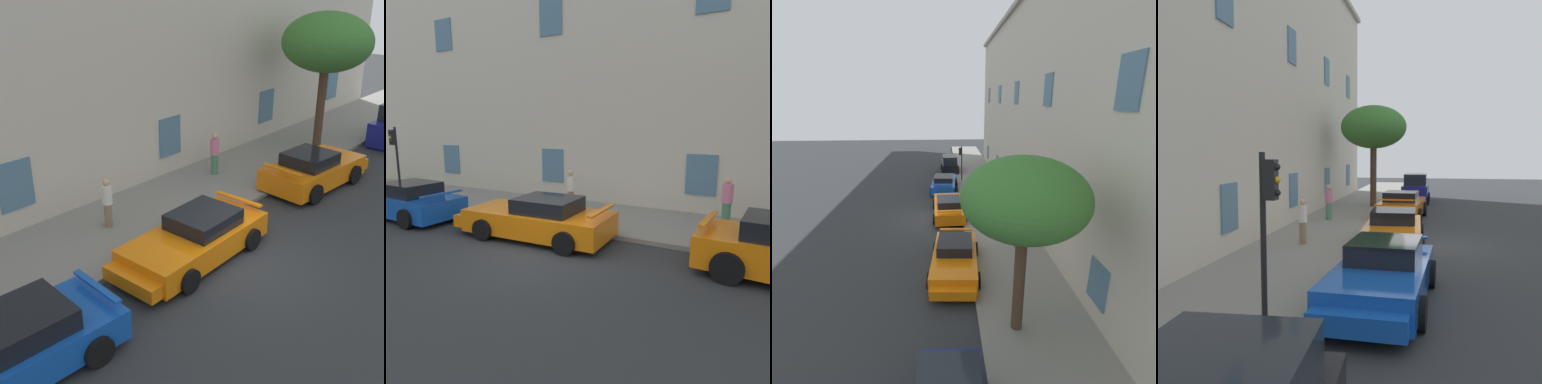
# 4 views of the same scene
# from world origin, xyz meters

# --- Properties ---
(ground_plane) EXTENTS (80.00, 80.00, 0.00)m
(ground_plane) POSITION_xyz_m (0.00, 0.00, 0.00)
(ground_plane) COLOR #2B2D30
(sidewalk) EXTENTS (60.00, 3.96, 0.14)m
(sidewalk) POSITION_xyz_m (0.00, 4.01, 0.07)
(sidewalk) COLOR gray
(sidewalk) RESTS_ON ground
(sportscar_red_lead) EXTENTS (5.04, 2.33, 1.34)m
(sportscar_red_lead) POSITION_xyz_m (-6.60, 0.85, 0.60)
(sportscar_red_lead) COLOR #144CB2
(sportscar_red_lead) RESTS_ON ground
(sportscar_yellow_flank) EXTENTS (4.91, 2.25, 1.28)m
(sportscar_yellow_flank) POSITION_xyz_m (-0.84, 1.14, 0.57)
(sportscar_yellow_flank) COLOR orange
(sportscar_yellow_flank) RESTS_ON ground
(sportscar_white_middle) EXTENTS (4.71, 2.38, 1.38)m
(sportscar_white_middle) POSITION_xyz_m (6.21, 1.33, 0.62)
(sportscar_white_middle) COLOR orange
(sportscar_white_middle) RESTS_ON ground
(tree_near_kerb) EXTENTS (3.76, 3.76, 5.79)m
(tree_near_kerb) POSITION_xyz_m (9.80, 3.27, 4.66)
(tree_near_kerb) COLOR #473323
(tree_near_kerb) RESTS_ON sidewalk
(pedestrian_admiring) EXTENTS (0.34, 0.34, 1.57)m
(pedestrian_admiring) POSITION_xyz_m (-1.29, 4.20, 0.95)
(pedestrian_admiring) COLOR #8C7259
(pedestrian_admiring) RESTS_ON sidewalk
(pedestrian_strolling) EXTENTS (0.42, 0.42, 1.64)m
(pedestrian_strolling) POSITION_xyz_m (4.26, 4.60, 0.98)
(pedestrian_strolling) COLOR #4C7F59
(pedestrian_strolling) RESTS_ON sidewalk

